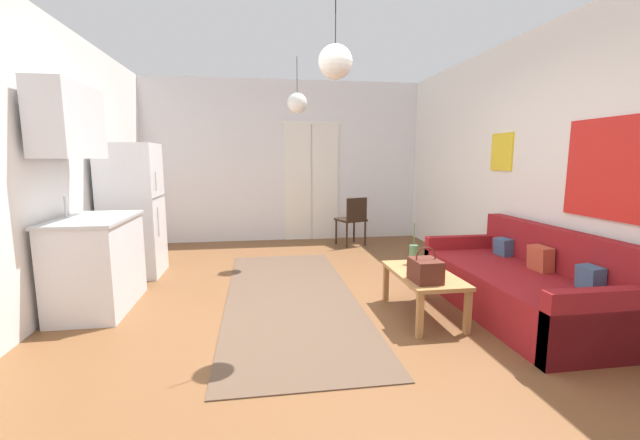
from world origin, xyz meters
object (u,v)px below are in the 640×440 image
(couch, at_px, (524,286))
(pendant_lamp_far, at_px, (297,103))
(bamboo_vase, at_px, (413,254))
(accent_chair, at_px, (353,218))
(pendant_lamp_near, at_px, (335,62))
(coffee_table, at_px, (423,279))
(handbag, at_px, (425,270))
(refrigerator, at_px, (133,210))

(couch, xyz_separation_m, pendant_lamp_far, (-1.89, 2.24, 1.92))
(bamboo_vase, height_order, accent_chair, bamboo_vase)
(bamboo_vase, relative_size, accent_chair, 0.50)
(accent_chair, relative_size, pendant_lamp_far, 1.10)
(accent_chair, bearing_deg, pendant_lamp_near, 54.64)
(coffee_table, bearing_deg, bamboo_vase, 84.90)
(couch, bearing_deg, handbag, -170.72)
(bamboo_vase, distance_m, pendant_lamp_far, 2.67)
(couch, xyz_separation_m, accent_chair, (-0.90, 3.15, 0.21))
(couch, height_order, bamboo_vase, bamboo_vase)
(refrigerator, bearing_deg, handbag, -35.43)
(handbag, bearing_deg, accent_chair, 87.24)
(coffee_table, bearing_deg, accent_chair, 88.72)
(handbag, xyz_separation_m, pendant_lamp_far, (-0.84, 2.41, 1.67))
(accent_chair, distance_m, pendant_lamp_near, 3.88)
(couch, bearing_deg, coffee_table, 175.44)
(couch, distance_m, bamboo_vase, 1.05)
(couch, distance_m, handbag, 1.10)
(pendant_lamp_near, height_order, pendant_lamp_far, same)
(handbag, distance_m, pendant_lamp_far, 3.05)
(bamboo_vase, xyz_separation_m, pendant_lamp_far, (-0.96, 1.85, 1.67))
(coffee_table, height_order, pendant_lamp_far, pendant_lamp_far)
(bamboo_vase, height_order, refrigerator, refrigerator)
(couch, xyz_separation_m, bamboo_vase, (-0.94, 0.39, 0.25))
(pendant_lamp_near, bearing_deg, coffee_table, 18.08)
(handbag, distance_m, refrigerator, 3.59)
(refrigerator, height_order, pendant_lamp_far, pendant_lamp_far)
(pendant_lamp_near, bearing_deg, pendant_lamp_far, 91.04)
(bamboo_vase, xyz_separation_m, handbag, (-0.12, -0.57, 0.00))
(handbag, xyz_separation_m, refrigerator, (-2.91, 2.07, 0.30))
(couch, xyz_separation_m, pendant_lamp_near, (-1.85, -0.21, 1.90))
(coffee_table, height_order, bamboo_vase, bamboo_vase)
(pendant_lamp_near, bearing_deg, accent_chair, 74.16)
(refrigerator, distance_m, pendant_lamp_far, 2.51)
(pendant_lamp_far, bearing_deg, coffee_table, -66.75)
(handbag, relative_size, pendant_lamp_near, 0.40)
(coffee_table, xyz_separation_m, pendant_lamp_near, (-0.89, -0.29, 1.80))
(accent_chair, bearing_deg, pendant_lamp_far, 22.76)
(coffee_table, bearing_deg, handbag, -110.16)
(bamboo_vase, relative_size, handbag, 1.36)
(handbag, relative_size, pendant_lamp_far, 0.41)
(accent_chair, distance_m, pendant_lamp_far, 2.18)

